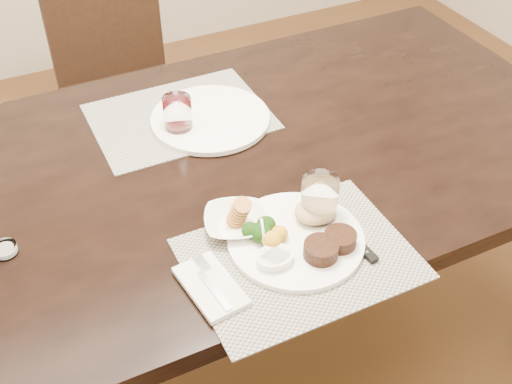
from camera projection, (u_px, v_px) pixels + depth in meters
name	position (u px, v px, depth m)	size (l,w,h in m)	color
ground_plane	(224.00, 344.00, 2.07)	(4.50, 4.50, 0.00)	#492B17
dining_table	(215.00, 187.00, 1.63)	(2.00, 1.00, 0.75)	black
chair_far	(118.00, 74.00, 2.38)	(0.42, 0.42, 0.90)	black
placemat_near	(299.00, 258.00, 1.33)	(0.46, 0.34, 0.00)	gray
placemat_far	(180.00, 117.00, 1.72)	(0.46, 0.34, 0.00)	gray
dinner_plate	(302.00, 235.00, 1.36)	(0.29, 0.29, 0.05)	white
napkin_fork	(211.00, 286.00, 1.26)	(0.11, 0.17, 0.02)	white
steak_knife	(353.00, 239.00, 1.37)	(0.03, 0.23, 0.01)	white
cracker_bowl	(235.00, 221.00, 1.39)	(0.17, 0.17, 0.06)	white
sauce_ramekin	(275.00, 259.00, 1.30)	(0.08, 0.12, 0.06)	white
wine_glass_near	(319.00, 202.00, 1.39)	(0.08, 0.08, 0.11)	white
far_plate	(210.00, 119.00, 1.70)	(0.32, 0.32, 0.01)	white
wine_glass_far	(178.00, 117.00, 1.64)	(0.07, 0.07, 0.10)	white
salt_cellar	(5.00, 250.00, 1.34)	(0.05, 0.05, 0.02)	white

